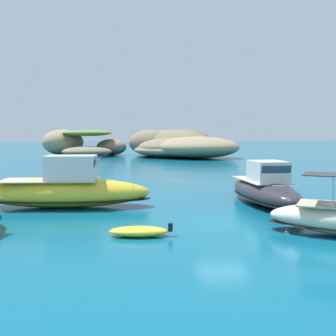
{
  "coord_description": "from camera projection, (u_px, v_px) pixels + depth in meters",
  "views": [
    {
      "loc": [
        -6.19,
        -20.19,
        4.56
      ],
      "look_at": [
        -0.97,
        10.67,
        1.95
      ],
      "focal_mm": 45.37,
      "sensor_mm": 36.0,
      "label": 1
    }
  ],
  "objects": [
    {
      "name": "islet_small",
      "position": [
        79.0,
        144.0,
        84.72
      ],
      "size": [
        19.0,
        17.39,
        5.23
      ],
      "color": "#9E8966",
      "rests_on": "ground"
    },
    {
      "name": "motorboat_charcoal",
      "position": [
        265.0,
        190.0,
        27.06
      ],
      "size": [
        3.09,
        9.56,
        2.8
      ],
      "color": "#2D2D33",
      "rests_on": "ground"
    },
    {
      "name": "motorboat_yellow",
      "position": [
        64.0,
        190.0,
        25.97
      ],
      "size": [
        11.09,
        4.43,
        3.18
      ],
      "color": "yellow",
      "rests_on": "ground"
    },
    {
      "name": "ground_plane",
      "position": [
        222.0,
        224.0,
        21.25
      ],
      "size": [
        400.0,
        400.0,
        0.0
      ],
      "primitive_type": "plane",
      "color": "#0C5B7A"
    },
    {
      "name": "dinghy_tender",
      "position": [
        139.0,
        231.0,
        18.68
      ],
      "size": [
        2.87,
        1.47,
        0.58
      ],
      "color": "yellow",
      "rests_on": "ground"
    },
    {
      "name": "islet_large",
      "position": [
        179.0,
        145.0,
        82.41
      ],
      "size": [
        23.88,
        31.73,
        5.3
      ],
      "color": "#756651",
      "rests_on": "ground"
    }
  ]
}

